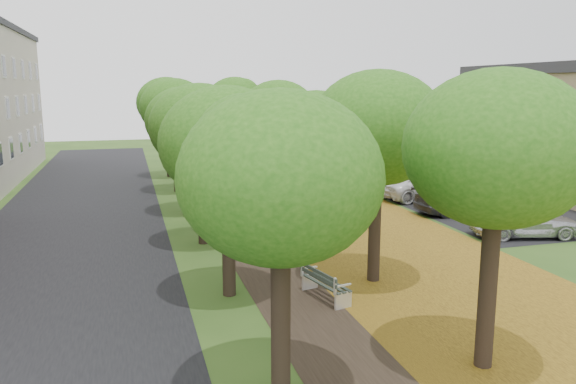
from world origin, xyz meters
TOP-DOWN VIEW (x-y plane):
  - ground at (0.00, 0.00)m, footprint 120.00×120.00m
  - street_asphalt at (-7.50, 15.00)m, footprint 8.00×70.00m
  - footpath at (0.00, 15.00)m, footprint 3.20×70.00m
  - leaf_verge at (5.00, 15.00)m, footprint 7.50×70.00m
  - parking_lot at (13.50, 16.00)m, footprint 9.00×16.00m
  - tree_row_west at (-2.20, 15.00)m, footprint 4.17×34.17m
  - tree_row_east at (2.60, 15.00)m, footprint 4.17×34.17m
  - bench at (0.48, 4.88)m, footprint 1.02×2.08m
  - car_silver at (11.00, 9.26)m, footprint 4.65×2.73m
  - car_red at (11.00, 13.84)m, footprint 3.70×1.29m
  - car_grey at (11.00, 13.96)m, footprint 4.79×2.00m
  - car_white at (11.00, 17.92)m, footprint 5.62×3.31m

SIDE VIEW (x-z plane):
  - ground at x=0.00m, z-range 0.00..0.00m
  - street_asphalt at x=-7.50m, z-range 0.00..0.01m
  - parking_lot at x=13.50m, z-range 0.00..0.01m
  - footpath at x=0.00m, z-range 0.00..0.01m
  - leaf_verge at x=5.00m, z-range 0.00..0.01m
  - bench at x=0.48m, z-range 0.02..0.96m
  - car_red at x=11.00m, z-range 0.00..1.22m
  - car_grey at x=11.00m, z-range 0.00..1.38m
  - car_white at x=11.00m, z-range 0.00..1.47m
  - car_silver at x=11.00m, z-range 0.00..1.49m
  - tree_row_west at x=-2.20m, z-range 1.52..8.15m
  - tree_row_east at x=2.60m, z-range 1.52..8.15m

